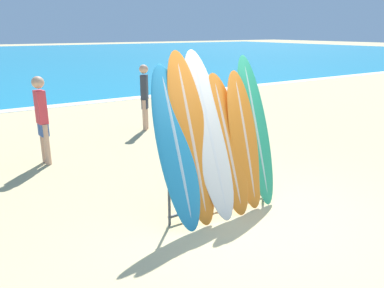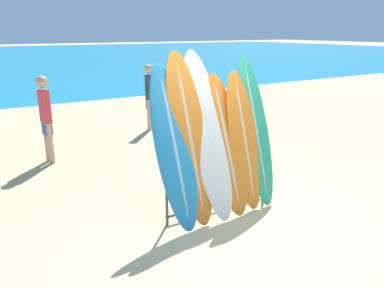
% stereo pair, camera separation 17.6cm
% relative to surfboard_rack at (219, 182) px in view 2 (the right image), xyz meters
% --- Properties ---
extents(ground_plane, '(160.00, 160.00, 0.00)m').
position_rel_surfboard_rack_xyz_m(ground_plane, '(0.22, -0.44, -0.45)').
color(ground_plane, tan).
extents(surfboard_rack, '(1.84, 0.04, 0.83)m').
position_rel_surfboard_rack_xyz_m(surfboard_rack, '(0.00, 0.00, 0.00)').
color(surfboard_rack, '#47474C').
rests_on(surfboard_rack, ground_plane).
extents(surfboard_slot_0, '(0.57, 0.94, 2.22)m').
position_rel_surfboard_rack_xyz_m(surfboard_slot_0, '(-0.73, 0.08, 0.66)').
color(surfboard_slot_0, teal).
rests_on(surfboard_slot_0, ground_plane).
extents(surfboard_slot_1, '(0.58, 0.91, 2.40)m').
position_rel_surfboard_rack_xyz_m(surfboard_slot_1, '(-0.46, 0.11, 0.75)').
color(surfboard_slot_1, orange).
rests_on(surfboard_slot_1, ground_plane).
extents(surfboard_slot_2, '(0.60, 1.06, 2.40)m').
position_rel_surfboard_rack_xyz_m(surfboard_slot_2, '(-0.14, 0.12, 0.75)').
color(surfboard_slot_2, silver).
rests_on(surfboard_slot_2, ground_plane).
extents(surfboard_slot_3, '(0.58, 0.87, 2.05)m').
position_rel_surfboard_rack_xyz_m(surfboard_slot_3, '(0.15, 0.06, 0.57)').
color(surfboard_slot_3, orange).
rests_on(surfboard_slot_3, ground_plane).
extents(surfboard_slot_4, '(0.52, 0.72, 2.08)m').
position_rel_surfboard_rack_xyz_m(surfboard_slot_4, '(0.47, 0.03, 0.59)').
color(surfboard_slot_4, orange).
rests_on(surfboard_slot_4, ground_plane).
extents(surfboard_slot_5, '(0.50, 0.84, 2.29)m').
position_rel_surfboard_rack_xyz_m(surfboard_slot_5, '(0.73, 0.08, 0.69)').
color(surfboard_slot_5, '#289E70').
rests_on(surfboard_slot_5, ground_plane).
extents(person_near_water, '(0.29, 0.30, 1.78)m').
position_rel_surfboard_rack_xyz_m(person_near_water, '(1.20, 5.03, 0.52)').
color(person_near_water, tan).
rests_on(person_near_water, ground_plane).
extents(person_mid_beach, '(0.24, 0.30, 1.80)m').
position_rel_surfboard_rack_xyz_m(person_mid_beach, '(-1.76, 3.64, 0.53)').
color(person_mid_beach, tan).
rests_on(person_mid_beach, ground_plane).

